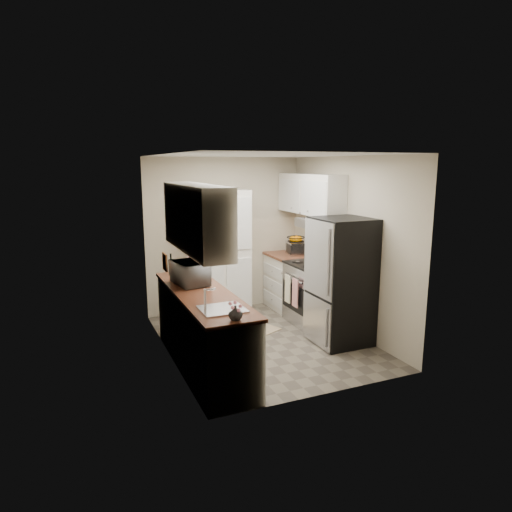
{
  "coord_description": "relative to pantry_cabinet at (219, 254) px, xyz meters",
  "views": [
    {
      "loc": [
        -2.42,
        -5.4,
        2.38
      ],
      "look_at": [
        -0.06,
        0.15,
        1.17
      ],
      "focal_mm": 32.0,
      "sensor_mm": 36.0,
      "label": 1
    }
  ],
  "objects": [
    {
      "name": "ground",
      "position": [
        0.2,
        -1.32,
        -1.0
      ],
      "size": [
        3.2,
        3.2,
        0.0
      ],
      "primitive_type": "plane",
      "color": "#665B4C",
      "rests_on": "ground"
    },
    {
      "name": "room_shell",
      "position": [
        0.18,
        -1.32,
        0.63
      ],
      "size": [
        2.64,
        3.24,
        2.52
      ],
      "color": "beige",
      "rests_on": "ground"
    },
    {
      "name": "pantry_cabinet",
      "position": [
        0.0,
        0.0,
        0.0
      ],
      "size": [
        0.9,
        0.55,
        2.0
      ],
      "primitive_type": "cube",
      "color": "silver",
      "rests_on": "ground"
    },
    {
      "name": "base_cabinet_left",
      "position": [
        -0.79,
        -1.75,
        -0.56
      ],
      "size": [
        0.6,
        2.3,
        0.88
      ],
      "primitive_type": "cube",
      "color": "silver",
      "rests_on": "ground"
    },
    {
      "name": "countertop_left",
      "position": [
        -0.79,
        -1.75,
        -0.1
      ],
      "size": [
        0.63,
        2.33,
        0.04
      ],
      "primitive_type": "cube",
      "color": "brown",
      "rests_on": "base_cabinet_left"
    },
    {
      "name": "base_cabinet_right",
      "position": [
        1.19,
        -0.12,
        -0.56
      ],
      "size": [
        0.6,
        0.8,
        0.88
      ],
      "primitive_type": "cube",
      "color": "silver",
      "rests_on": "ground"
    },
    {
      "name": "countertop_right",
      "position": [
        1.19,
        -0.12,
        -0.1
      ],
      "size": [
        0.63,
        0.83,
        0.04
      ],
      "primitive_type": "cube",
      "color": "brown",
      "rests_on": "base_cabinet_right"
    },
    {
      "name": "electric_range",
      "position": [
        1.17,
        -0.93,
        -0.52
      ],
      "size": [
        0.71,
        0.78,
        1.13
      ],
      "color": "#B7B7BC",
      "rests_on": "ground"
    },
    {
      "name": "refrigerator",
      "position": [
        1.14,
        -1.73,
        -0.15
      ],
      "size": [
        0.7,
        0.72,
        1.7
      ],
      "primitive_type": "cube",
      "color": "#B7B7BC",
      "rests_on": "ground"
    },
    {
      "name": "microwave",
      "position": [
        -0.82,
        -1.35,
        0.06
      ],
      "size": [
        0.43,
        0.56,
        0.29
      ],
      "primitive_type": "imported",
      "rotation": [
        0.0,
        0.0,
        1.73
      ],
      "color": "#ACACB1",
      "rests_on": "countertop_left"
    },
    {
      "name": "wine_bottle",
      "position": [
        -0.94,
        -0.78,
        0.05
      ],
      "size": [
        0.07,
        0.07,
        0.27
      ],
      "primitive_type": "cylinder",
      "color": "black",
      "rests_on": "countertop_left"
    },
    {
      "name": "flower_vase",
      "position": [
        -0.78,
        -2.82,
        -0.01
      ],
      "size": [
        0.15,
        0.15,
        0.14
      ],
      "primitive_type": "imported",
      "rotation": [
        0.0,
        0.0,
        -0.06
      ],
      "color": "silver",
      "rests_on": "countertop_left"
    },
    {
      "name": "cutting_board",
      "position": [
        -0.62,
        -0.62,
        0.08
      ],
      "size": [
        0.08,
        0.26,
        0.33
      ],
      "primitive_type": "cube",
      "rotation": [
        0.0,
        0.0,
        -0.23
      ],
      "color": "#4D8338",
      "rests_on": "countertop_left"
    },
    {
      "name": "toaster_oven",
      "position": [
        1.29,
        -0.18,
        0.03
      ],
      "size": [
        0.36,
        0.42,
        0.21
      ],
      "primitive_type": "cube",
      "rotation": [
        0.0,
        0.0,
        -0.2
      ],
      "color": "#B6B6BB",
      "rests_on": "countertop_right"
    },
    {
      "name": "fruit_basket",
      "position": [
        1.28,
        -0.16,
        0.2
      ],
      "size": [
        0.34,
        0.34,
        0.13
      ],
      "primitive_type": null,
      "rotation": [
        0.0,
        0.0,
        0.17
      ],
      "color": "#FF9000",
      "rests_on": "toaster_oven"
    },
    {
      "name": "kitchen_mat",
      "position": [
        0.27,
        -0.76,
        -0.99
      ],
      "size": [
        0.71,
        0.86,
        0.01
      ],
      "primitive_type": "cube",
      "rotation": [
        0.0,
        0.0,
        0.41
      ],
      "color": "tan",
      "rests_on": "ground"
    }
  ]
}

